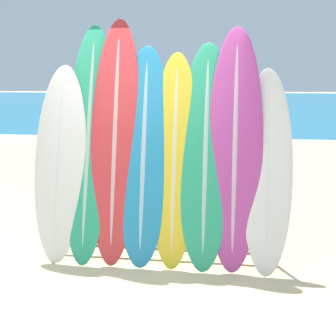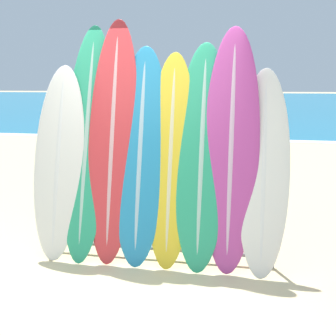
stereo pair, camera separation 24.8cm
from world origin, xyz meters
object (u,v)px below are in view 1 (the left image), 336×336
surfboard_rack (159,220)px  surfboard_slot_7 (267,170)px  person_near_water (229,150)px  surfboard_slot_6 (235,148)px  surfboard_slot_0 (60,163)px  surfboard_slot_2 (115,140)px  surfboard_slot_4 (174,159)px  surfboard_slot_5 (205,155)px  person_mid_beach (240,120)px  surfboard_slot_3 (144,155)px  surfboard_slot_1 (89,142)px

surfboard_rack → surfboard_slot_7: bearing=2.0°
person_near_water → surfboard_slot_6: bearing=-138.5°
surfboard_slot_0 → surfboard_slot_2: (0.61, 0.06, 0.25)m
surfboard_slot_4 → surfboard_slot_5: surfboard_slot_5 is taller
surfboard_slot_7 → surfboard_slot_0: bearing=-179.7°
surfboard_slot_0 → surfboard_slot_5: 1.59m
person_mid_beach → surfboard_slot_6: bearing=125.0°
surfboard_slot_0 → surfboard_slot_5: bearing=1.3°
surfboard_slot_6 → person_near_water: bearing=90.1°
surfboard_slot_4 → surfboard_slot_7: size_ratio=1.08×
surfboard_slot_4 → surfboard_slot_5: (0.33, 0.01, 0.05)m
surfboard_slot_3 → surfboard_slot_4: (0.33, -0.01, -0.04)m
surfboard_slot_7 → person_mid_beach: (0.14, 7.53, -0.20)m
surfboard_slot_5 → person_near_water: (0.30, 1.92, -0.27)m
surfboard_slot_2 → surfboard_slot_4: size_ratio=1.16×
surfboard_slot_3 → surfboard_slot_4: size_ratio=1.03×
surfboard_slot_5 → person_mid_beach: bearing=84.1°
surfboard_rack → surfboard_slot_6: (0.79, 0.07, 0.79)m
surfboard_slot_4 → person_mid_beach: size_ratio=1.46×
surfboard_slot_4 → surfboard_slot_3: bearing=179.0°
surfboard_slot_7 → person_near_water: size_ratio=1.25×
surfboard_slot_1 → surfboard_slot_2: size_ratio=0.98×
surfboard_rack → surfboard_slot_4: (0.16, 0.05, 0.66)m
surfboard_rack → surfboard_slot_6: surfboard_slot_6 is taller
surfboard_slot_5 → surfboard_slot_7: 0.65m
surfboard_rack → surfboard_slot_7: (1.12, 0.04, 0.58)m
surfboard_slot_1 → surfboard_slot_7: size_ratio=1.23×
surfboard_slot_1 → surfboard_slot_5: surfboard_slot_1 is taller
surfboard_slot_1 → surfboard_slot_3: surfboard_slot_1 is taller
surfboard_rack → surfboard_slot_2: surfboard_slot_2 is taller
surfboard_rack → person_mid_beach: (1.26, 7.57, 0.38)m
surfboard_slot_3 → surfboard_slot_1: bearing=174.7°
surfboard_slot_5 → surfboard_slot_2: bearing=178.3°
surfboard_rack → surfboard_slot_6: size_ratio=1.02×
surfboard_slot_0 → surfboard_rack: bearing=-1.5°
surfboard_slot_5 → surfboard_slot_7: size_ratio=1.13×
surfboard_rack → person_near_water: size_ratio=1.54×
surfboard_slot_2 → surfboard_slot_6: (1.27, -0.02, -0.05)m
surfboard_rack → surfboard_slot_0: surfboard_slot_0 is taller
surfboard_slot_7 → person_mid_beach: surfboard_slot_7 is taller
surfboard_slot_3 → person_mid_beach: (1.43, 7.51, -0.32)m
surfboard_slot_3 → person_near_water: (0.95, 1.93, -0.25)m
surfboard_slot_0 → surfboard_slot_1: surfboard_slot_1 is taller
surfboard_slot_6 → person_near_water: size_ratio=1.50×
surfboard_rack → surfboard_slot_7: surfboard_slot_7 is taller
surfboard_slot_0 → surfboard_slot_6: (1.88, 0.04, 0.19)m
person_near_water → person_mid_beach: (0.47, 5.59, -0.07)m
surfboard_slot_6 → surfboard_slot_1: bearing=178.4°
surfboard_slot_3 → surfboard_slot_5: bearing=0.5°
surfboard_rack → surfboard_slot_1: bearing=171.6°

